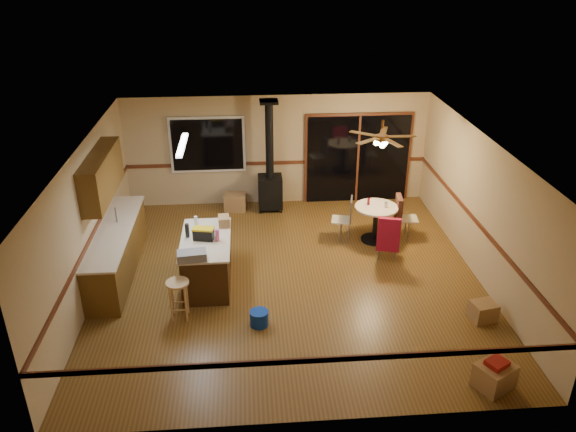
{
  "coord_description": "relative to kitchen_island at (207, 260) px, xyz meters",
  "views": [
    {
      "loc": [
        -0.72,
        -8.89,
        5.63
      ],
      "look_at": [
        0.0,
        0.3,
        1.15
      ],
      "focal_mm": 35.0,
      "sensor_mm": 36.0,
      "label": 1
    }
  ],
  "objects": [
    {
      "name": "bar_stool",
      "position": [
        -0.41,
        -1.06,
        -0.11
      ],
      "size": [
        0.49,
        0.49,
        0.69
      ],
      "primitive_type": "cylinder",
      "rotation": [
        0.0,
        0.0,
        -0.37
      ],
      "color": "tan",
      "rests_on": "floor"
    },
    {
      "name": "window",
      "position": [
        -0.1,
        3.45,
        1.05
      ],
      "size": [
        1.72,
        0.1,
        1.32
      ],
      "primitive_type": "cube",
      "color": "black",
      "rests_on": "ground"
    },
    {
      "name": "bottle_dark",
      "position": [
        -0.32,
        0.1,
        0.58
      ],
      "size": [
        0.09,
        0.09,
        0.26
      ],
      "primitive_type": "cylinder",
      "rotation": [
        0.0,
        0.0,
        -0.24
      ],
      "color": "black",
      "rests_on": "kitchen_island"
    },
    {
      "name": "bottle_white",
      "position": [
        -0.2,
        0.56,
        0.54
      ],
      "size": [
        0.07,
        0.07,
        0.18
      ],
      "primitive_type": "cylinder",
      "rotation": [
        0.0,
        0.0,
        -0.16
      ],
      "color": "white",
      "rests_on": "kitchen_island"
    },
    {
      "name": "lower_cabinets",
      "position": [
        -1.7,
        0.5,
        -0.02
      ],
      "size": [
        0.6,
        3.0,
        0.86
      ],
      "primitive_type": "cube",
      "color": "brown",
      "rests_on": "ground"
    },
    {
      "name": "upper_cabinets",
      "position": [
        -1.83,
        0.7,
        1.45
      ],
      "size": [
        0.35,
        2.0,
        0.8
      ],
      "primitive_type": "cube",
      "color": "brown",
      "rests_on": "ground"
    },
    {
      "name": "wall_back",
      "position": [
        1.5,
        3.5,
        0.85
      ],
      "size": [
        7.0,
        0.0,
        7.0
      ],
      "primitive_type": "plane",
      "rotation": [
        1.57,
        0.0,
        0.0
      ],
      "color": "tan",
      "rests_on": "ground"
    },
    {
      "name": "bottle_pink",
      "position": [
        0.22,
        -0.09,
        0.56
      ],
      "size": [
        0.08,
        0.08,
        0.22
      ],
      "primitive_type": "cylinder",
      "rotation": [
        0.0,
        0.0,
        -0.18
      ],
      "color": "#D84C8C",
      "rests_on": "kitchen_island"
    },
    {
      "name": "box_corner_b",
      "position": [
        4.6,
        -1.51,
        -0.29
      ],
      "size": [
        0.45,
        0.4,
        0.32
      ],
      "primitive_type": "cube",
      "rotation": [
        0.0,
        0.0,
        0.19
      ],
      "color": "olive",
      "rests_on": "floor"
    },
    {
      "name": "floor",
      "position": [
        1.5,
        0.0,
        -0.45
      ],
      "size": [
        7.0,
        7.0,
        0.0
      ],
      "primitive_type": "plane",
      "color": "brown",
      "rests_on": "ground"
    },
    {
      "name": "toolbox_grey",
      "position": [
        -0.18,
        -0.72,
        0.52
      ],
      "size": [
        0.51,
        0.32,
        0.15
      ],
      "primitive_type": "cube",
      "rotation": [
        0.0,
        0.0,
        0.12
      ],
      "color": "slate",
      "rests_on": "kitchen_island"
    },
    {
      "name": "box_on_island",
      "position": [
        0.32,
        0.5,
        0.54
      ],
      "size": [
        0.22,
        0.29,
        0.18
      ],
      "primitive_type": "cube",
      "rotation": [
        0.0,
        0.0,
        0.06
      ],
      "color": "olive",
      "rests_on": "kitchen_island"
    },
    {
      "name": "wall_right",
      "position": [
        5.0,
        0.0,
        0.85
      ],
      "size": [
        0.0,
        7.0,
        7.0
      ],
      "primitive_type": "plane",
      "rotation": [
        1.57,
        0.0,
        -1.57
      ],
      "color": "tan",
      "rests_on": "ground"
    },
    {
      "name": "wall_left",
      "position": [
        -2.0,
        0.0,
        0.85
      ],
      "size": [
        0.0,
        7.0,
        7.0
      ],
      "primitive_type": "plane",
      "rotation": [
        1.57,
        0.0,
        1.57
      ],
      "color": "tan",
      "rests_on": "ground"
    },
    {
      "name": "chair_right",
      "position": [
        3.92,
        1.43,
        0.14
      ],
      "size": [
        0.51,
        0.47,
        0.7
      ],
      "color": "#BEB58D",
      "rests_on": "ground"
    },
    {
      "name": "fluorescent_strip",
      "position": [
        -0.3,
        0.3,
        2.11
      ],
      "size": [
        0.1,
        1.2,
        0.04
      ],
      "primitive_type": "cube",
      "color": "white",
      "rests_on": "ceiling"
    },
    {
      "name": "glass_red",
      "position": [
        3.26,
        1.46,
        0.4
      ],
      "size": [
        0.06,
        0.06,
        0.15
      ],
      "primitive_type": "cylinder",
      "rotation": [
        0.0,
        0.0,
        -0.17
      ],
      "color": "#590C14",
      "rests_on": "dining_table"
    },
    {
      "name": "dining_table",
      "position": [
        3.41,
        1.36,
        0.08
      ],
      "size": [
        0.89,
        0.89,
        0.78
      ],
      "color": "black",
      "rests_on": "ground"
    },
    {
      "name": "ceiling_fan",
      "position": [
        3.41,
        1.36,
        1.76
      ],
      "size": [
        0.24,
        0.24,
        0.55
      ],
      "color": "brown",
      "rests_on": "ceiling"
    },
    {
      "name": "wood_stove",
      "position": [
        1.3,
        3.05,
        0.28
      ],
      "size": [
        0.55,
        0.5,
        2.52
      ],
      "color": "black",
      "rests_on": "ground"
    },
    {
      "name": "wall_front",
      "position": [
        1.5,
        -3.5,
        0.85
      ],
      "size": [
        7.0,
        0.0,
        7.0
      ],
      "primitive_type": "plane",
      "rotation": [
        -1.57,
        0.0,
        0.0
      ],
      "color": "tan",
      "rests_on": "ground"
    },
    {
      "name": "blue_bucket",
      "position": [
        0.9,
        -1.37,
        -0.32
      ],
      "size": [
        0.4,
        0.4,
        0.26
      ],
      "primitive_type": "cylinder",
      "rotation": [
        0.0,
        0.0,
        -0.37
      ],
      "color": "#0B319E",
      "rests_on": "floor"
    },
    {
      "name": "sliding_door",
      "position": [
        3.4,
        3.45,
        0.6
      ],
      "size": [
        2.52,
        0.1,
        2.1
      ],
      "primitive_type": "cube",
      "color": "black",
      "rests_on": "ground"
    },
    {
      "name": "box_under_window",
      "position": [
        0.48,
        3.1,
        -0.25
      ],
      "size": [
        0.54,
        0.45,
        0.4
      ],
      "primitive_type": "cube",
      "rotation": [
        0.0,
        0.0,
        -0.11
      ],
      "color": "olive",
      "rests_on": "floor"
    },
    {
      "name": "box_corner_a",
      "position": [
        4.14,
        -3.06,
        -0.26
      ],
      "size": [
        0.64,
        0.61,
        0.38
      ],
      "primitive_type": "cube",
      "rotation": [
        0.0,
        0.0,
        0.51
      ],
      "color": "olive",
      "rests_on": "floor"
    },
    {
      "name": "glass_cream",
      "position": [
        3.59,
        1.31,
        0.4
      ],
      "size": [
        0.08,
        0.08,
        0.15
      ],
      "primitive_type": "cylinder",
      "rotation": [
        0.0,
        0.0,
        0.32
      ],
      "color": "beige",
      "rests_on": "dining_table"
    },
    {
      "name": "kitchen_island",
      "position": [
        0.0,
        0.0,
        0.0
      ],
      "size": [
        0.88,
        1.68,
        0.9
      ],
      "color": "#3C240F",
      "rests_on": "ground"
    },
    {
      "name": "chair_left",
      "position": [
        2.81,
        1.44,
        0.14
      ],
      "size": [
        0.48,
        0.48,
        0.51
      ],
      "color": "#BEB58D",
      "rests_on": "ground"
    },
    {
      "name": "chair_rail",
      "position": [
        1.5,
        0.0,
        0.55
      ],
      "size": [
        7.0,
        7.0,
        0.08
      ],
      "primitive_type": null,
      "color": "#552715",
      "rests_on": "ground"
    },
    {
      "name": "toolbox_yellow_lid",
      "position": [
        -0.02,
        -0.01,
        0.66
      ],
      "size": [
        0.4,
        0.26,
        0.03
      ],
      "primitive_type": "cube",
      "rotation": [
        0.0,
        0.0,
        -0.19
      ],
      "color": "gold",
      "rests_on": "toolbox_black"
    },
    {
      "name": "box_small_red",
      "position": [
        4.14,
        -3.06,
        -0.04
      ],
      "size": [
        0.36,
        0.34,
        0.08
      ],
      "primitive_type": "cube",
      "rotation": [
        0.0,
        0.0,
        0.51
      ],
      "color": "maroon",
      "rests_on": "box_corner_a"
    },
    {
      "name": "chair_near",
      "position": [
        3.46,
        0.48,
        0.14
      ],
      "size": [
        0.52,
        0.55,
        0.7
      ],
      "color": "#BEB58D",
      "rests_on": "ground"
    },
    {
      "name": "toolbox_black",
      "position": [
        -0.02,
        -0.01,
        0.54
      ],
      "size": [
        0.38,
        0.25,
        0.2
      ],
      "primitive_type": "cube",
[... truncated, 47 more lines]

